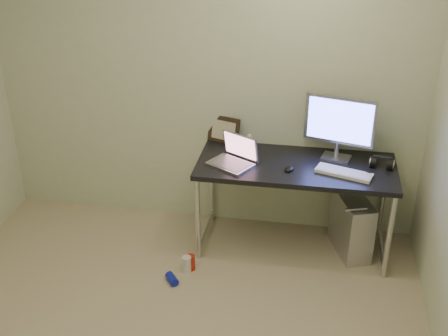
# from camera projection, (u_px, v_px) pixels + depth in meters

# --- Properties ---
(wall_back) EXTENTS (3.50, 0.02, 2.50)m
(wall_back) POSITION_uv_depth(u_px,v_px,m) (206.00, 82.00, 4.46)
(wall_back) COLOR beige
(wall_back) RESTS_ON ground
(desk) EXTENTS (1.51, 0.66, 0.75)m
(desk) POSITION_uv_depth(u_px,v_px,m) (296.00, 174.00, 4.32)
(desk) COLOR black
(desk) RESTS_ON ground
(tower_computer) EXTENTS (0.34, 0.50, 0.51)m
(tower_computer) POSITION_uv_depth(u_px,v_px,m) (351.00, 225.00, 4.46)
(tower_computer) COLOR silver
(tower_computer) RESTS_ON ground
(cable_a) EXTENTS (0.01, 0.16, 0.69)m
(cable_a) POSITION_uv_depth(u_px,v_px,m) (346.00, 191.00, 4.62)
(cable_a) COLOR black
(cable_a) RESTS_ON ground
(cable_b) EXTENTS (0.02, 0.11, 0.71)m
(cable_b) POSITION_uv_depth(u_px,v_px,m) (357.00, 195.00, 4.60)
(cable_b) COLOR black
(cable_b) RESTS_ON ground
(can_red) EXTENTS (0.09, 0.09, 0.12)m
(can_red) POSITION_uv_depth(u_px,v_px,m) (191.00, 262.00, 4.31)
(can_red) COLOR #AD2413
(can_red) RESTS_ON ground
(can_white) EXTENTS (0.09, 0.09, 0.13)m
(can_white) POSITION_uv_depth(u_px,v_px,m) (187.00, 264.00, 4.29)
(can_white) COLOR silver
(can_white) RESTS_ON ground
(can_blue) EXTENTS (0.12, 0.13, 0.06)m
(can_blue) POSITION_uv_depth(u_px,v_px,m) (172.00, 279.00, 4.18)
(can_blue) COLOR #121DB2
(can_blue) RESTS_ON ground
(laptop) EXTENTS (0.41, 0.38, 0.22)m
(laptop) POSITION_uv_depth(u_px,v_px,m) (234.00, 157.00, 4.27)
(laptop) COLOR #A7A7AE
(laptop) RESTS_ON desk
(monitor) EXTENTS (0.53, 0.20, 0.50)m
(monitor) POSITION_uv_depth(u_px,v_px,m) (339.00, 123.00, 4.24)
(monitor) COLOR #A7A7AE
(monitor) RESTS_ON desk
(keyboard) EXTENTS (0.43, 0.25, 0.02)m
(keyboard) POSITION_uv_depth(u_px,v_px,m) (344.00, 173.00, 4.13)
(keyboard) COLOR white
(keyboard) RESTS_ON desk
(mouse_right) EXTENTS (0.09, 0.12, 0.04)m
(mouse_right) POSITION_uv_depth(u_px,v_px,m) (369.00, 175.00, 4.09)
(mouse_right) COLOR black
(mouse_right) RESTS_ON desk
(mouse_left) EXTENTS (0.09, 0.12, 0.04)m
(mouse_left) POSITION_uv_depth(u_px,v_px,m) (289.00, 168.00, 4.19)
(mouse_left) COLOR black
(mouse_left) RESTS_ON desk
(headphones) EXTENTS (0.18, 0.11, 0.11)m
(headphones) POSITION_uv_depth(u_px,v_px,m) (382.00, 163.00, 4.22)
(headphones) COLOR black
(headphones) RESTS_ON desk
(picture_frame) EXTENTS (0.29, 0.17, 0.22)m
(picture_frame) POSITION_uv_depth(u_px,v_px,m) (224.00, 130.00, 4.59)
(picture_frame) COLOR black
(picture_frame) RESTS_ON desk
(webcam) EXTENTS (0.04, 0.04, 0.11)m
(webcam) POSITION_uv_depth(u_px,v_px,m) (250.00, 138.00, 4.51)
(webcam) COLOR silver
(webcam) RESTS_ON desk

